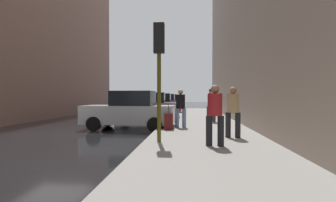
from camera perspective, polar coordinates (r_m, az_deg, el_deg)
name	(u,v)px	position (r m, az deg, el deg)	size (l,w,h in m)	color
ground_plane	(55,134)	(11.63, -23.29, -6.66)	(120.00, 120.00, 0.00)	black
sidewalk	(204,134)	(10.29, 7.94, -7.16)	(4.00, 40.00, 0.15)	gray
parked_silver_sedan	(130,111)	(12.41, -8.23, -2.16)	(4.27, 2.19, 1.79)	#B7BABF
parked_gray_coupe	(149,106)	(17.82, -4.25, -1.18)	(4.26, 2.18, 1.79)	slate
parked_red_hatchback	(158,104)	(23.10, -2.19, -0.67)	(4.22, 2.10, 1.79)	#B2191E
parked_blue_sedan	(165,102)	(29.13, -0.75, -0.31)	(4.22, 2.09, 1.79)	navy
parked_dark_green_sedan	(169,101)	(34.91, 0.16, -0.09)	(4.25, 2.15, 1.79)	#193828
fire_hydrant	(173,114)	(15.38, 1.08, -2.85)	(0.42, 0.22, 0.70)	red
traffic_light	(159,56)	(8.05, -1.95, 9.74)	(0.32, 0.32, 3.60)	#514C0F
pedestrian_in_jeans	(181,106)	(11.65, 2.75, -1.10)	(0.51, 0.43, 1.71)	#728CB2
pedestrian_with_beanie	(211,104)	(14.30, 9.40, -0.59)	(0.53, 0.48, 1.78)	#333338
pedestrian_in_tan_coat	(233,109)	(9.04, 13.96, -1.76)	(0.53, 0.50, 1.71)	black
pedestrian_in_red_jacket	(215,112)	(7.40, 10.19, -2.36)	(0.51, 0.43, 1.71)	black
rolling_suitcase	(169,121)	(11.05, 0.13, -4.41)	(0.39, 0.58, 1.04)	#591414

